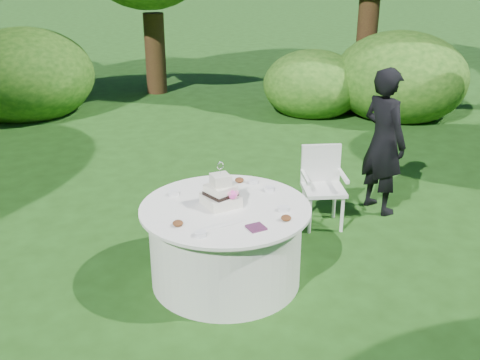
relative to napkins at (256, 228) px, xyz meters
name	(u,v)px	position (x,y,z in m)	size (l,w,h in m)	color
ground	(226,279)	(-0.04, 0.51, -0.78)	(80.00, 80.00, 0.00)	#193A10
napkins	(256,228)	(0.00, 0.00, 0.00)	(0.14, 0.14, 0.02)	#4B203F
feather_plume	(221,225)	(-0.24, 0.18, 0.00)	(0.48, 0.07, 0.01)	white
guest	(384,141)	(2.29, 1.11, 0.09)	(0.63, 0.41, 1.73)	black
table	(226,243)	(-0.04, 0.51, -0.39)	(1.56, 1.56, 0.77)	silver
cake	(221,194)	(-0.06, 0.55, 0.10)	(0.31, 0.31, 0.42)	white
chair	(322,180)	(1.47, 1.13, -0.26)	(0.58, 0.58, 0.90)	silver
votives	(237,200)	(0.10, 0.55, 0.01)	(1.06, 0.98, 0.04)	white
petal_cups	(235,206)	(0.02, 0.44, 0.02)	(0.99, 1.04, 0.05)	#562D16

